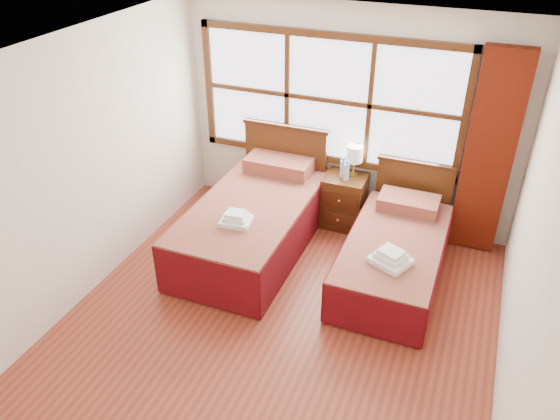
% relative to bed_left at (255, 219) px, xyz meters
% --- Properties ---
extents(floor, '(4.50, 4.50, 0.00)m').
position_rel_bed_left_xyz_m(floor, '(0.74, -1.20, -0.35)').
color(floor, brown).
rests_on(floor, ground).
extents(ceiling, '(4.50, 4.50, 0.00)m').
position_rel_bed_left_xyz_m(ceiling, '(0.74, -1.20, 2.25)').
color(ceiling, white).
rests_on(ceiling, wall_back).
extents(wall_back, '(4.00, 0.00, 4.00)m').
position_rel_bed_left_xyz_m(wall_back, '(0.74, 1.05, 0.95)').
color(wall_back, silver).
rests_on(wall_back, floor).
extents(wall_left, '(0.00, 4.50, 4.50)m').
position_rel_bed_left_xyz_m(wall_left, '(-1.26, -1.20, 0.95)').
color(wall_left, silver).
rests_on(wall_left, floor).
extents(wall_right, '(0.00, 4.50, 4.50)m').
position_rel_bed_left_xyz_m(wall_right, '(2.74, -1.20, 0.95)').
color(wall_right, silver).
rests_on(wall_right, floor).
extents(window, '(3.16, 0.06, 1.56)m').
position_rel_bed_left_xyz_m(window, '(0.49, 1.02, 1.15)').
color(window, white).
rests_on(window, wall_back).
extents(curtain, '(0.50, 0.16, 2.30)m').
position_rel_bed_left_xyz_m(curtain, '(2.34, 0.91, 0.82)').
color(curtain, '#5E1709').
rests_on(curtain, wall_back).
extents(bed_left, '(1.17, 2.27, 1.14)m').
position_rel_bed_left_xyz_m(bed_left, '(0.00, 0.00, 0.00)').
color(bed_left, '#3D1C0C').
rests_on(bed_left, floor).
extents(bed_right, '(0.98, 2.00, 0.95)m').
position_rel_bed_left_xyz_m(bed_right, '(1.62, 0.00, -0.06)').
color(bed_right, '#3D1C0C').
rests_on(bed_right, floor).
extents(nightstand, '(0.49, 0.49, 0.66)m').
position_rel_bed_left_xyz_m(nightstand, '(0.83, 0.80, -0.02)').
color(nightstand, '#47250F').
rests_on(nightstand, floor).
extents(towels_left, '(0.34, 0.31, 0.13)m').
position_rel_bed_left_xyz_m(towels_left, '(0.02, -0.52, 0.31)').
color(towels_left, white).
rests_on(towels_left, bed_left).
extents(towels_right, '(0.45, 0.43, 0.15)m').
position_rel_bed_left_xyz_m(towels_right, '(1.64, -0.47, 0.22)').
color(towels_right, white).
rests_on(towels_right, bed_right).
extents(lamp, '(0.19, 0.19, 0.38)m').
position_rel_bed_left_xyz_m(lamp, '(0.89, 0.88, 0.58)').
color(lamp, '#B49139').
rests_on(lamp, nightstand).
extents(bottle_near, '(0.06, 0.06, 0.24)m').
position_rel_bed_left_xyz_m(bottle_near, '(0.79, 0.79, 0.42)').
color(bottle_near, '#AACADB').
rests_on(bottle_near, nightstand).
extents(bottle_far, '(0.06, 0.06, 0.24)m').
position_rel_bed_left_xyz_m(bottle_far, '(0.85, 0.73, 0.42)').
color(bottle_far, '#AACADB').
rests_on(bottle_far, nightstand).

